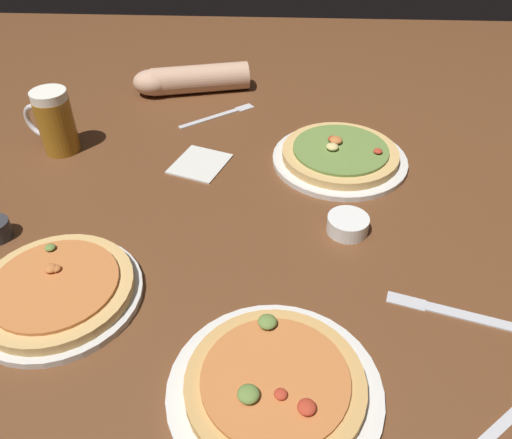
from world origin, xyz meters
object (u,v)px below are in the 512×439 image
(pizza_plate_side, at_px, (275,386))
(fork_spare, at_px, (219,115))
(pizza_plate_far, at_px, (340,156))
(beer_mug_dark, at_px, (54,122))
(napkin_folded, at_px, (200,163))
(knife_right, at_px, (462,314))
(pizza_plate_near, at_px, (57,291))
(ramekin_butter, at_px, (348,226))
(diner_arm, at_px, (187,80))

(pizza_plate_side, distance_m, fork_spare, 0.79)
(fork_spare, bearing_deg, pizza_plate_side, -78.45)
(pizza_plate_far, xyz_separation_m, pizza_plate_side, (-0.13, -0.57, -0.00))
(beer_mug_dark, bearing_deg, napkin_folded, -8.26)
(knife_right, relative_size, fork_spare, 1.27)
(pizza_plate_side, distance_m, knife_right, 0.32)
(beer_mug_dark, height_order, fork_spare, beer_mug_dark)
(pizza_plate_near, bearing_deg, beer_mug_dark, 108.80)
(napkin_folded, bearing_deg, pizza_plate_far, 4.82)
(ramekin_butter, bearing_deg, pizza_plate_near, -158.64)
(pizza_plate_near, xyz_separation_m, ramekin_butter, (0.47, 0.19, -0.00))
(napkin_folded, xyz_separation_m, fork_spare, (0.02, 0.22, -0.00))
(ramekin_butter, relative_size, diner_arm, 0.25)
(napkin_folded, bearing_deg, fork_spare, 85.51)
(napkin_folded, relative_size, knife_right, 0.52)
(diner_arm, bearing_deg, pizza_plate_side, -74.16)
(ramekin_butter, height_order, fork_spare, ramekin_butter)
(pizza_plate_side, relative_size, ramekin_butter, 3.79)
(ramekin_butter, height_order, knife_right, ramekin_butter)
(fork_spare, xyz_separation_m, diner_arm, (-0.10, 0.13, 0.03))
(knife_right, bearing_deg, beer_mug_dark, 150.31)
(pizza_plate_far, xyz_separation_m, diner_arm, (-0.39, 0.33, 0.02))
(ramekin_butter, bearing_deg, pizza_plate_side, -110.49)
(napkin_folded, bearing_deg, pizza_plate_near, -113.54)
(pizza_plate_far, distance_m, pizza_plate_side, 0.59)
(diner_arm, bearing_deg, pizza_plate_far, -40.47)
(ramekin_butter, bearing_deg, knife_right, -49.89)
(napkin_folded, bearing_deg, beer_mug_dark, 171.74)
(pizza_plate_near, bearing_deg, pizza_plate_side, -23.58)
(pizza_plate_side, bearing_deg, knife_right, 27.35)
(pizza_plate_near, xyz_separation_m, beer_mug_dark, (-0.15, 0.44, 0.05))
(pizza_plate_near, xyz_separation_m, pizza_plate_side, (0.35, -0.15, -0.00))
(pizza_plate_far, height_order, diner_arm, diner_arm)
(pizza_plate_side, height_order, fork_spare, pizza_plate_side)
(pizza_plate_near, xyz_separation_m, napkin_folded, (0.17, 0.40, -0.01))
(beer_mug_dark, relative_size, napkin_folded, 1.19)
(pizza_plate_side, height_order, napkin_folded, pizza_plate_side)
(beer_mug_dark, bearing_deg, fork_spare, 27.42)
(pizza_plate_near, relative_size, beer_mug_dark, 1.86)
(pizza_plate_side, bearing_deg, beer_mug_dark, 129.98)
(diner_arm, bearing_deg, beer_mug_dark, -128.26)
(pizza_plate_side, bearing_deg, pizza_plate_near, 156.42)
(pizza_plate_side, relative_size, knife_right, 1.26)
(ramekin_butter, relative_size, knife_right, 0.33)
(pizza_plate_far, height_order, ramekin_butter, pizza_plate_far)
(beer_mug_dark, xyz_separation_m, knife_right, (0.78, -0.45, -0.07))
(pizza_plate_near, relative_size, diner_arm, 0.86)
(pizza_plate_side, height_order, knife_right, pizza_plate_side)
(pizza_plate_near, distance_m, fork_spare, 0.65)
(fork_spare, bearing_deg, napkin_folded, -94.49)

